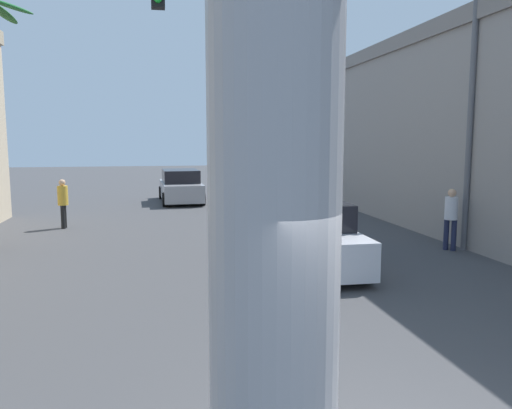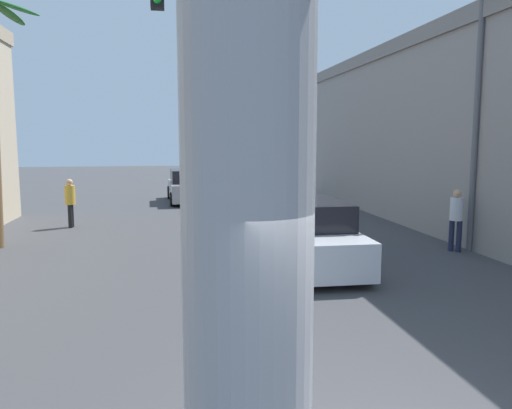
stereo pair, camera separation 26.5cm
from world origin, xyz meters
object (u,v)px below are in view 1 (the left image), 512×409
object	(u,v)px
street_lamp	(458,88)
car_far	(181,187)
car_lead	(303,234)
pedestrian_mid_right	(451,215)
pedestrian_far_left	(63,200)

from	to	relation	value
street_lamp	car_far	distance (m)	14.33
car_far	street_lamp	bearing A→B (deg)	-61.23
street_lamp	car_lead	distance (m)	5.68
car_lead	pedestrian_mid_right	distance (m)	4.40
street_lamp	car_far	size ratio (longest dim) A/B	1.60
street_lamp	car_far	world-z (taller)	street_lamp
car_lead	car_far	world-z (taller)	same
car_lead	pedestrian_far_left	xyz separation A→B (m)	(-6.55, 6.30, 0.23)
car_far	pedestrian_far_left	size ratio (longest dim) A/B	2.67
street_lamp	car_far	bearing A→B (deg)	118.77
car_lead	pedestrian_far_left	bearing A→B (deg)	136.11
car_lead	pedestrian_mid_right	xyz separation A→B (m)	(4.34, 0.68, 0.24)
car_lead	car_far	distance (m)	13.05
pedestrian_mid_right	pedestrian_far_left	world-z (taller)	pedestrian_mid_right
pedestrian_far_left	pedestrian_mid_right	bearing A→B (deg)	-27.30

